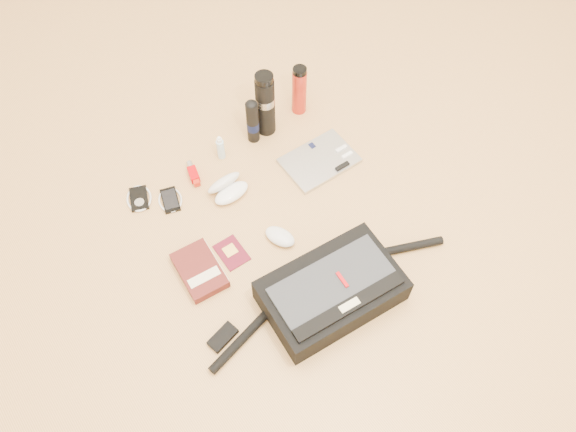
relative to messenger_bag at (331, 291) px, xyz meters
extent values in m
plane|color=tan|center=(0.06, 0.29, -0.06)|extent=(4.00, 4.00, 0.00)
cube|color=black|center=(0.00, 0.00, 0.00)|extent=(0.49, 0.33, 0.11)
cube|color=#292C31|center=(0.00, -0.01, 0.06)|extent=(0.43, 0.25, 0.01)
cube|color=black|center=(-0.01, -0.10, 0.06)|extent=(0.41, 0.09, 0.01)
cube|color=beige|center=(-0.01, -0.10, 0.06)|extent=(0.07, 0.03, 0.02)
cube|color=#B1060B|center=(0.03, -0.01, 0.06)|extent=(0.02, 0.06, 0.02)
cylinder|color=black|center=(-0.33, 0.06, -0.04)|extent=(0.29, 0.09, 0.03)
cylinder|color=black|center=(0.34, -0.01, -0.04)|extent=(0.28, 0.14, 0.03)
cube|color=black|center=(-0.38, 0.10, -0.05)|extent=(0.11, 0.07, 0.02)
cube|color=#AFAFB2|center=(0.34, 0.50, -0.05)|extent=(0.29, 0.21, 0.02)
cube|color=black|center=(0.36, 0.57, -0.04)|extent=(0.02, 0.03, 0.00)
cube|color=silver|center=(0.45, 0.48, -0.04)|extent=(0.05, 0.02, 0.01)
cube|color=white|center=(0.45, 0.44, -0.04)|extent=(0.05, 0.02, 0.01)
cube|color=black|center=(0.39, 0.41, -0.04)|extent=(0.06, 0.02, 0.01)
cube|color=#4C1613|center=(-0.31, 0.36, -0.04)|extent=(0.16, 0.22, 0.04)
cube|color=beige|center=(-0.24, 0.35, -0.04)|extent=(0.02, 0.20, 0.03)
cube|color=beige|center=(-0.32, 0.31, -0.02)|extent=(0.12, 0.05, 0.00)
cube|color=#540C1C|center=(-0.18, 0.36, -0.06)|extent=(0.10, 0.13, 0.01)
cube|color=#E9B553|center=(-0.18, 0.37, -0.05)|extent=(0.05, 0.05, 0.00)
ellipsoid|color=silver|center=(0.00, 0.30, -0.04)|extent=(0.11, 0.14, 0.04)
ellipsoid|color=white|center=(-0.03, 0.57, -0.04)|extent=(0.15, 0.08, 0.04)
ellipsoid|color=silver|center=(-0.04, 0.61, -0.02)|extent=(0.15, 0.09, 0.09)
ellipsoid|color=black|center=(-0.06, 0.57, -0.03)|extent=(0.04, 0.03, 0.01)
ellipsoid|color=black|center=(-0.01, 0.57, -0.03)|extent=(0.04, 0.03, 0.01)
cylinder|color=black|center=(-0.03, 0.57, -0.03)|extent=(0.02, 0.01, 0.00)
cube|color=black|center=(-0.33, 0.77, -0.05)|extent=(0.10, 0.13, 0.01)
cylinder|color=#A7A7A9|center=(-0.34, 0.75, -0.05)|extent=(0.05, 0.05, 0.00)
torus|color=silver|center=(-0.33, 0.77, -0.05)|extent=(0.13, 0.13, 0.01)
cube|color=black|center=(-0.24, 0.69, -0.05)|extent=(0.09, 0.13, 0.01)
cube|color=black|center=(-0.24, 0.69, -0.05)|extent=(0.08, 0.10, 0.00)
torus|color=silver|center=(-0.24, 0.69, -0.05)|extent=(0.12, 0.12, 0.01)
cube|color=#B50107|center=(-0.10, 0.74, -0.04)|extent=(0.05, 0.07, 0.03)
cube|color=#B32010|center=(-0.12, 0.69, -0.04)|extent=(0.03, 0.03, 0.02)
cylinder|color=#A5A5A7|center=(-0.09, 0.78, -0.04)|extent=(0.03, 0.04, 0.02)
cylinder|color=#B2D9EF|center=(0.04, 0.76, -0.01)|extent=(0.04, 0.04, 0.09)
cylinder|color=white|center=(0.04, 0.76, 0.04)|extent=(0.02, 0.02, 0.02)
cylinder|color=white|center=(0.04, 0.76, 0.05)|extent=(0.01, 0.01, 0.01)
cylinder|color=black|center=(0.20, 0.76, 0.04)|extent=(0.05, 0.05, 0.20)
cylinder|color=black|center=(0.20, 0.76, 0.02)|extent=(0.05, 0.05, 0.04)
ellipsoid|color=black|center=(0.20, 0.76, 0.14)|extent=(0.05, 0.05, 0.02)
cylinder|color=black|center=(0.27, 0.77, 0.08)|extent=(0.08, 0.08, 0.28)
cylinder|color=#959597|center=(0.27, 0.77, 0.11)|extent=(0.08, 0.08, 0.03)
cylinder|color=black|center=(0.27, 0.77, 0.23)|extent=(0.08, 0.08, 0.03)
cylinder|color=#AB2417|center=(0.45, 0.78, 0.05)|extent=(0.08, 0.08, 0.21)
cylinder|color=black|center=(0.45, 0.78, 0.16)|extent=(0.07, 0.07, 0.02)
camera|label=1|loc=(-0.60, -0.56, 1.75)|focal=35.00mm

